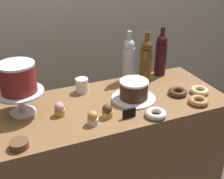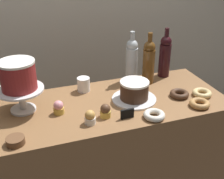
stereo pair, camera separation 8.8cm
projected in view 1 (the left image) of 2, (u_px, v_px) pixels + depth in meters
back_wall at (68, 7)px, 2.17m from camera, size 6.00×0.05×2.60m
display_counter at (112, 165)px, 1.85m from camera, size 1.30×0.57×0.93m
cake_stand_pedestal at (21, 98)px, 1.49m from camera, size 0.24×0.24×0.13m
white_layer_cake at (18, 78)px, 1.44m from camera, size 0.18×0.18×0.15m
silver_serving_platter at (134, 98)px, 1.67m from camera, size 0.25×0.25×0.01m
chocolate_round_cake at (134, 89)px, 1.64m from camera, size 0.16×0.16×0.11m
wine_bottle_dark_red at (161, 54)px, 1.91m from camera, size 0.08×0.08×0.33m
wine_bottle_clear at (129, 59)px, 1.83m from camera, size 0.08×0.08×0.33m
wine_bottle_amber at (146, 61)px, 1.81m from camera, size 0.08×0.08×0.33m
cupcake_strawberry at (60, 109)px, 1.50m from camera, size 0.06×0.06×0.07m
cupcake_chocolate at (107, 111)px, 1.49m from camera, size 0.06×0.06×0.07m
cupcake_caramel at (93, 118)px, 1.43m from camera, size 0.06×0.06×0.07m
donut_glazed at (200, 91)px, 1.73m from camera, size 0.11×0.11×0.03m
donut_maple at (198, 101)px, 1.62m from camera, size 0.11×0.11×0.03m
donut_sugar at (156, 114)px, 1.50m from camera, size 0.11×0.11×0.03m
donut_chocolate at (178, 92)px, 1.71m from camera, size 0.11×0.11×0.03m
cookie_stack at (19, 144)px, 1.27m from camera, size 0.08×0.08×0.03m
price_sign_chalkboard at (129, 113)px, 1.49m from camera, size 0.07×0.01×0.05m
coffee_cup_ceramic at (82, 85)px, 1.73m from camera, size 0.08×0.08×0.08m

